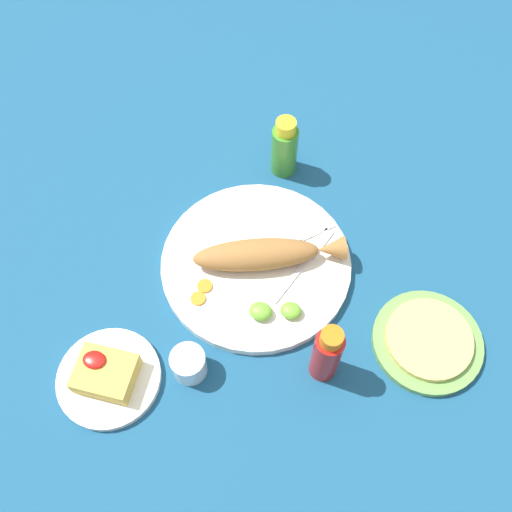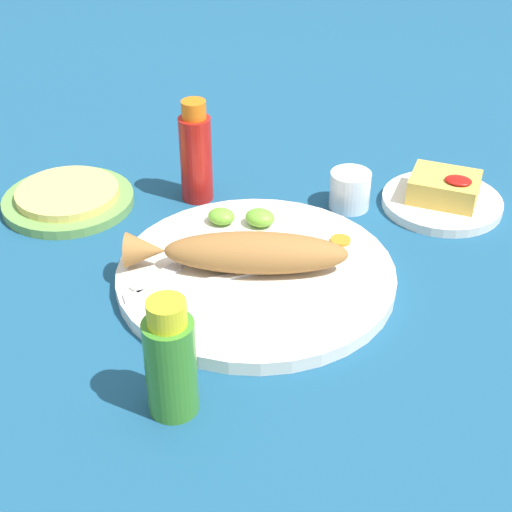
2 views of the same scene
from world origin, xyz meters
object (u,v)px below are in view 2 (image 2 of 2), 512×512
Objects in this scene: fork_far at (183,263)px; salt_cup at (350,192)px; side_plate_fries at (442,202)px; main_plate at (256,275)px; hot_sauce_bottle_green at (168,360)px; hot_sauce_bottle_red at (196,154)px; tortilla_plate at (68,201)px; fried_fish at (242,252)px; fork_near at (188,285)px.

fork_far is 3.00× the size of salt_cup.
main_plate is at bearing -124.88° from side_plate_fries.
main_plate is 1.99× the size of fork_far.
main_plate is 0.33m from side_plate_fries.
fork_far is 0.23m from hot_sauce_bottle_green.
hot_sauce_bottle_red reaches higher than tortilla_plate.
fried_fish is 0.22m from hot_sauce_bottle_red.
side_plate_fries is 0.54m from tortilla_plate.
salt_cup reaches higher than fork_far.
hot_sauce_bottle_green is 0.45m from tortilla_plate.
hot_sauce_bottle_green is at bearing -69.15° from hot_sauce_bottle_red.
hot_sauce_bottle_red is (-0.16, 0.17, 0.06)m from main_plate.
hot_sauce_bottle_red is at bearing -163.30° from side_plate_fries.
fork_far is at bearing -97.40° from fork_near.
fried_fish is 1.47× the size of tortilla_plate.
fried_fish reaches higher than main_plate.
hot_sauce_bottle_green reaches higher than tortilla_plate.
hot_sauce_bottle_red reaches higher than fried_fish.
hot_sauce_bottle_red is at bearing -138.27° from fork_far.
fork_near and fork_far have the same top height.
fork_near reaches higher than tortilla_plate.
hot_sauce_bottle_red is at bearing -109.05° from fork_near.
main_plate is at bearing 89.37° from hot_sauce_bottle_green.
hot_sauce_bottle_green is (0.15, -0.40, -0.01)m from hot_sauce_bottle_red.
main_plate is at bearing -13.61° from tortilla_plate.
hot_sauce_bottle_red is (-0.07, 0.19, 0.05)m from fork_far.
fried_fish is at bearing -50.84° from hot_sauce_bottle_red.
salt_cup is at bearing 20.26° from tortilla_plate.
hot_sauce_bottle_green is at bearing -110.59° from side_plate_fries.
side_plate_fries is (0.20, 0.27, -0.04)m from fried_fish.
hot_sauce_bottle_red is at bearing 133.26° from main_plate.
side_plate_fries is at bearing 20.45° from tortilla_plate.
hot_sauce_bottle_green is (0.01, -0.23, 0.02)m from fried_fish.
hot_sauce_bottle_green is 0.46m from salt_cup.
hot_sauce_bottle_red is 0.81× the size of tortilla_plate.
hot_sauce_bottle_green is at bearing -97.92° from salt_cup.
fork_near is at bearing -135.11° from main_plate.
fork_near is 2.53× the size of salt_cup.
side_plate_fries is (0.28, 0.29, -0.01)m from fork_far.
fried_fish is at bearing 93.42° from hot_sauce_bottle_green.
hot_sauce_bottle_green is (-0.00, -0.24, 0.05)m from main_plate.
side_plate_fries is at bearing -168.05° from fork_near.
side_plate_fries is (0.25, 0.33, -0.01)m from fork_near.
fork_far is 1.29× the size of hot_sauce_bottle_green.
fork_far is 0.93× the size of tortilla_plate.
hot_sauce_bottle_green is 0.54m from side_plate_fries.
hot_sauce_bottle_red reaches higher than side_plate_fries.
fork_near is at bearing -147.87° from fried_fish.
hot_sauce_bottle_green is (0.06, -0.17, 0.04)m from fork_near.
salt_cup reaches higher than tortilla_plate.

